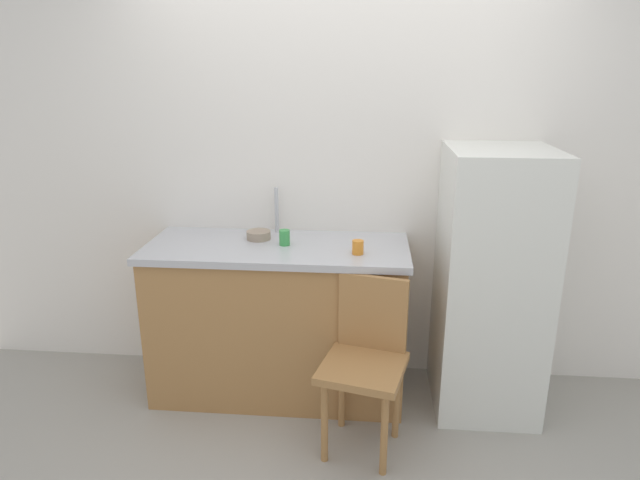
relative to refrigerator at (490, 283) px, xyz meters
The scene contains 10 objects.
ground_plane 1.30m from the refrigerator, 143.25° to the right, with size 8.00×8.00×0.00m, color #9E998E.
back_wall 1.04m from the refrigerator, 156.84° to the left, with size 4.80×0.10×2.45m, color white.
cabinet_base 1.24m from the refrigerator, behind, with size 1.45×0.60×0.89m, color #A87542.
countertop 1.21m from the refrigerator, behind, with size 1.49×0.64×0.04m, color #B7B7BC.
faucet 1.31m from the refrigerator, 168.01° to the left, with size 0.02×0.02×0.28m, color #B7B7BC.
refrigerator is the anchor object (origin of this frame).
chair 0.85m from the refrigerator, 146.61° to the right, with size 0.48×0.48×0.89m.
terracotta_bowl 1.35m from the refrigerator, behind, with size 0.14×0.14×0.05m, color gray.
cup_orange 0.78m from the refrigerator, behind, with size 0.06×0.06×0.08m, color orange.
cup_green 1.18m from the refrigerator, behind, with size 0.06×0.06×0.09m, color green.
Camera 1 is at (0.16, -2.30, 1.90)m, focal length 30.96 mm.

